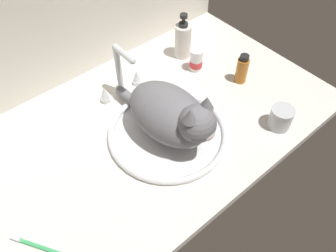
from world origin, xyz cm
name	(u,v)px	position (x,y,z in cm)	size (l,w,h in cm)	color
countertop	(146,131)	(0.00, 0.00, 1.50)	(123.00, 69.51, 3.00)	silver
backsplash_wall	(76,30)	(0.00, 35.96, 20.24)	(123.00, 2.40, 40.49)	silver
sink_basin	(168,133)	(3.60, -6.56, 3.88)	(37.03, 37.03, 2.04)	white
faucet	(121,76)	(3.60, 17.06, 10.87)	(16.47, 11.55, 19.94)	silver
cat	(173,116)	(3.76, -8.53, 13.15)	(19.45, 39.26, 19.51)	slate
metal_jar	(281,118)	(32.31, -26.24, 6.62)	(7.14, 7.14, 7.20)	#B2B5BA
pill_bottle	(196,60)	(31.26, 10.44, 6.96)	(4.75, 4.75, 8.52)	white
amber_bottle	(242,69)	(38.94, -4.24, 8.16)	(4.08, 4.08, 11.03)	#B2661E
soap_pump_bottle	(183,40)	(32.93, 19.62, 9.84)	(6.06, 6.06, 17.47)	silver
toothbrush	(42,248)	(-42.43, -13.99, 3.62)	(10.36, 15.67, 1.70)	#3FB266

